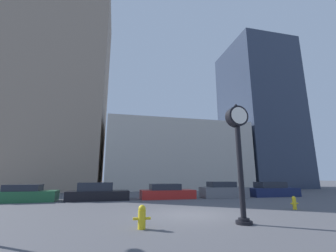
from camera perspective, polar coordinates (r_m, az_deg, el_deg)
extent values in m
plane|color=#515156|center=(11.58, 5.43, -21.56)|extent=(200.00, 200.00, 0.00)
cube|color=gray|center=(38.20, -25.88, 8.36)|extent=(13.65, 12.00, 29.46)
cube|color=beige|center=(36.19, 1.55, -7.88)|extent=(20.78, 12.00, 9.77)
cube|color=#2D384C|center=(44.53, 21.97, 2.77)|extent=(10.41, 12.00, 26.04)
cylinder|color=black|center=(9.84, 18.75, -22.20)|extent=(0.65, 0.65, 0.12)
cylinder|color=black|center=(9.82, 18.71, -21.57)|extent=(0.43, 0.43, 0.10)
cylinder|color=black|center=(9.69, 17.91, -10.67)|extent=(0.22, 0.22, 3.62)
cylinder|color=black|center=(10.01, 17.03, 2.29)|extent=(0.88, 0.39, 0.88)
cylinder|color=white|center=(9.84, 17.63, 2.59)|extent=(0.72, 0.02, 0.72)
cylinder|color=white|center=(10.18, 16.45, 2.00)|extent=(0.72, 0.02, 0.72)
sphere|color=black|center=(10.15, 16.85, 5.01)|extent=(0.12, 0.12, 0.12)
cube|color=#236038|center=(20.15, -32.43, -14.85)|extent=(4.30, 2.05, 0.77)
cube|color=#232833|center=(20.17, -32.80, -13.04)|extent=(2.39, 1.74, 0.46)
cube|color=black|center=(19.12, -17.29, -16.50)|extent=(4.72, 2.02, 0.72)
cube|color=#232833|center=(19.09, -17.87, -14.43)|extent=(2.61, 1.73, 0.64)
cube|color=red|center=(19.65, -0.12, -16.94)|extent=(4.52, 1.85, 0.71)
cube|color=#232833|center=(19.56, -0.78, -15.18)|extent=(2.49, 1.61, 0.50)
cube|color=slate|center=(21.44, 13.95, -16.00)|extent=(4.08, 2.05, 0.89)
cube|color=#232833|center=(21.33, 13.34, -14.21)|extent=(2.27, 1.75, 0.47)
cube|color=#19234C|center=(24.01, 25.09, -14.95)|extent=(4.64, 1.84, 0.78)
cube|color=#232833|center=(23.84, 24.48, -13.42)|extent=(2.56, 1.61, 0.55)
cylinder|color=yellow|center=(8.57, -6.67, -22.52)|extent=(0.27, 0.27, 0.63)
sphere|color=yellow|center=(8.51, -6.60, -20.12)|extent=(0.26, 0.26, 0.26)
cylinder|color=yellow|center=(8.54, -8.27, -22.30)|extent=(0.18, 0.09, 0.09)
cylinder|color=yellow|center=(8.59, -5.07, -22.31)|extent=(0.18, 0.09, 0.09)
cylinder|color=yellow|center=(15.06, 29.44, -16.88)|extent=(0.21, 0.21, 0.58)
sphere|color=yellow|center=(15.03, 29.30, -15.64)|extent=(0.20, 0.20, 0.20)
cylinder|color=yellow|center=(14.94, 28.92, -16.86)|extent=(0.13, 0.07, 0.07)
cylinder|color=yellow|center=(15.17, 29.92, -16.67)|extent=(0.13, 0.07, 0.07)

